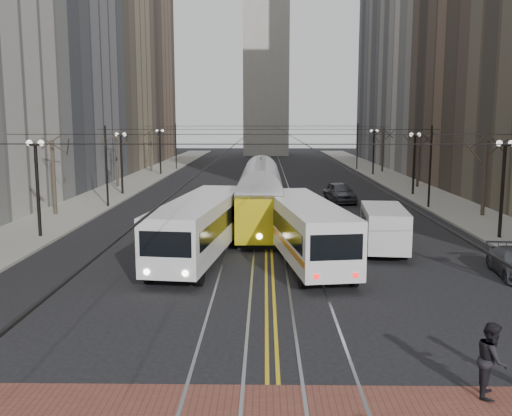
{
  "coord_description": "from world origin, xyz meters",
  "views": [
    {
      "loc": [
        -0.23,
        -15.34,
        7.02
      ],
      "look_at": [
        -0.63,
        10.69,
        3.0
      ],
      "focal_mm": 40.0,
      "sensor_mm": 36.0,
      "label": 1
    }
  ],
  "objects_px": {
    "streetcar": "(261,203)",
    "cargo_van": "(384,230)",
    "transit_bus": "(201,229)",
    "sedan_grey": "(340,192)",
    "rear_bus": "(305,232)",
    "pedestrian_c": "(492,359)"
  },
  "relations": [
    {
      "from": "rear_bus",
      "to": "cargo_van",
      "type": "relative_size",
      "value": 2.12
    },
    {
      "from": "streetcar",
      "to": "rear_bus",
      "type": "xyz_separation_m",
      "value": [
        2.3,
        -8.99,
        -0.17
      ]
    },
    {
      "from": "cargo_van",
      "to": "transit_bus",
      "type": "bearing_deg",
      "value": -166.49
    },
    {
      "from": "rear_bus",
      "to": "pedestrian_c",
      "type": "xyz_separation_m",
      "value": [
        3.77,
        -14.07,
        -0.52
      ]
    },
    {
      "from": "streetcar",
      "to": "sedan_grey",
      "type": "height_order",
      "value": "streetcar"
    },
    {
      "from": "transit_bus",
      "to": "pedestrian_c",
      "type": "xyz_separation_m",
      "value": [
        9.07,
        -14.75,
        -0.54
      ]
    },
    {
      "from": "cargo_van",
      "to": "pedestrian_c",
      "type": "xyz_separation_m",
      "value": [
        -0.58,
        -16.12,
        -0.22
      ]
    },
    {
      "from": "transit_bus",
      "to": "streetcar",
      "type": "xyz_separation_m",
      "value": [
        3.0,
        8.3,
        0.15
      ]
    },
    {
      "from": "transit_bus",
      "to": "sedan_grey",
      "type": "xyz_separation_m",
      "value": [
        9.78,
        20.34,
        -0.67
      ]
    },
    {
      "from": "streetcar",
      "to": "cargo_van",
      "type": "bearing_deg",
      "value": -46.15
    },
    {
      "from": "transit_bus",
      "to": "streetcar",
      "type": "relative_size",
      "value": 0.86
    },
    {
      "from": "transit_bus",
      "to": "cargo_van",
      "type": "bearing_deg",
      "value": 15.19
    },
    {
      "from": "sedan_grey",
      "to": "streetcar",
      "type": "bearing_deg",
      "value": -127.76
    },
    {
      "from": "sedan_grey",
      "to": "cargo_van",
      "type": "bearing_deg",
      "value": -98.77
    },
    {
      "from": "streetcar",
      "to": "pedestrian_c",
      "type": "relative_size",
      "value": 7.32
    },
    {
      "from": "transit_bus",
      "to": "sedan_grey",
      "type": "relative_size",
      "value": 2.43
    },
    {
      "from": "sedan_grey",
      "to": "pedestrian_c",
      "type": "relative_size",
      "value": 2.58
    },
    {
      "from": "transit_bus",
      "to": "streetcar",
      "type": "height_order",
      "value": "streetcar"
    },
    {
      "from": "transit_bus",
      "to": "rear_bus",
      "type": "height_order",
      "value": "transit_bus"
    },
    {
      "from": "pedestrian_c",
      "to": "cargo_van",
      "type": "bearing_deg",
      "value": 17.33
    },
    {
      "from": "transit_bus",
      "to": "streetcar",
      "type": "distance_m",
      "value": 8.83
    },
    {
      "from": "streetcar",
      "to": "cargo_van",
      "type": "height_order",
      "value": "streetcar"
    }
  ]
}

